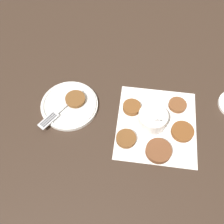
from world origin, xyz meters
name	(u,v)px	position (x,y,z in m)	size (l,w,h in m)	color
ground_plane	(155,129)	(0.00, 0.00, 0.00)	(4.00, 4.00, 0.00)	#38281E
napkin	(156,124)	(0.02, 0.00, 0.00)	(0.33, 0.31, 0.00)	white
sauce_bowl	(152,119)	(0.02, 0.02, 0.03)	(0.11, 0.10, 0.10)	white
fritter_0	(177,105)	(0.11, -0.05, 0.01)	(0.06, 0.06, 0.01)	brown
fritter_1	(182,132)	(0.01, -0.09, 0.01)	(0.07, 0.07, 0.02)	brown
fritter_2	(159,151)	(-0.08, -0.03, 0.01)	(0.08, 0.08, 0.02)	brown
fritter_3	(126,139)	(-0.07, 0.08, 0.01)	(0.07, 0.07, 0.02)	brown
fritter_4	(132,107)	(0.05, 0.10, 0.01)	(0.06, 0.06, 0.02)	brown
serving_plate	(70,104)	(0.00, 0.31, 0.01)	(0.20, 0.20, 0.02)	white
fritter_on_plate	(75,99)	(0.02, 0.29, 0.03)	(0.07, 0.07, 0.01)	brown
fork	(57,112)	(-0.05, 0.33, 0.02)	(0.19, 0.10, 0.00)	silver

